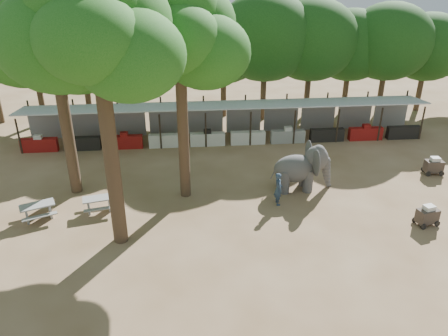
{
  "coord_description": "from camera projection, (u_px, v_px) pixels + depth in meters",
  "views": [
    {
      "loc": [
        -2.86,
        -14.94,
        11.58
      ],
      "look_at": [
        -1.0,
        5.0,
        2.0
      ],
      "focal_mm": 35.0,
      "sensor_mm": 36.0,
      "label": 1
    }
  ],
  "objects": [
    {
      "name": "ground",
      "position": [
        258.0,
        259.0,
        18.65
      ],
      "size": [
        100.0,
        100.0,
        0.0
      ],
      "primitive_type": "plane",
      "color": "brown",
      "rests_on": "ground"
    },
    {
      "name": "vendor_stalls",
      "position": [
        226.0,
        124.0,
        30.57
      ],
      "size": [
        28.0,
        2.99,
        2.8
      ],
      "color": "#ACB0B4",
      "rests_on": "ground"
    },
    {
      "name": "yard_tree_left",
      "position": [
        50.0,
        38.0,
        20.8
      ],
      "size": [
        7.1,
        6.9,
        11.02
      ],
      "color": "#332316",
      "rests_on": "ground"
    },
    {
      "name": "yard_tree_center",
      "position": [
        93.0,
        31.0,
        16.13
      ],
      "size": [
        7.1,
        6.9,
        12.04
      ],
      "color": "#332316",
      "rests_on": "ground"
    },
    {
      "name": "yard_tree_back",
      "position": [
        176.0,
        32.0,
        20.26
      ],
      "size": [
        7.1,
        6.9,
        11.36
      ],
      "color": "#332316",
      "rests_on": "ground"
    },
    {
      "name": "backdrop_trees",
      "position": [
        220.0,
        47.0,
        33.34
      ],
      "size": [
        46.46,
        5.95,
        8.33
      ],
      "color": "#332316",
      "rests_on": "ground"
    },
    {
      "name": "elephant",
      "position": [
        302.0,
        168.0,
        23.91
      ],
      "size": [
        3.34,
        2.57,
        2.57
      ],
      "rotation": [
        0.0,
        0.0,
        0.03
      ],
      "color": "#403E3D",
      "rests_on": "ground"
    },
    {
      "name": "handler",
      "position": [
        278.0,
        189.0,
        22.53
      ],
      "size": [
        0.44,
        0.65,
        1.78
      ],
      "primitive_type": "imported",
      "rotation": [
        0.0,
        0.0,
        1.6
      ],
      "color": "#26384C",
      "rests_on": "ground"
    },
    {
      "name": "picnic_table_near",
      "position": [
        38.0,
        209.0,
        21.36
      ],
      "size": [
        2.04,
        1.96,
        0.8
      ],
      "rotation": [
        0.0,
        0.0,
        0.4
      ],
      "color": "gray",
      "rests_on": "ground"
    },
    {
      "name": "picnic_table_far",
      "position": [
        99.0,
        202.0,
        22.05
      ],
      "size": [
        1.78,
        1.66,
        0.76
      ],
      "rotation": [
        0.0,
        0.0,
        0.21
      ],
      "color": "gray",
      "rests_on": "ground"
    },
    {
      "name": "cart_front",
      "position": [
        427.0,
        215.0,
        20.89
      ],
      "size": [
        1.21,
        0.93,
        1.05
      ],
      "rotation": [
        0.0,
        0.0,
        0.23
      ],
      "color": "#322721",
      "rests_on": "ground"
    },
    {
      "name": "cart_back",
      "position": [
        434.0,
        166.0,
        25.89
      ],
      "size": [
        1.14,
        0.78,
        1.08
      ],
      "rotation": [
        0.0,
        0.0,
        -0.05
      ],
      "color": "#322721",
      "rests_on": "ground"
    }
  ]
}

